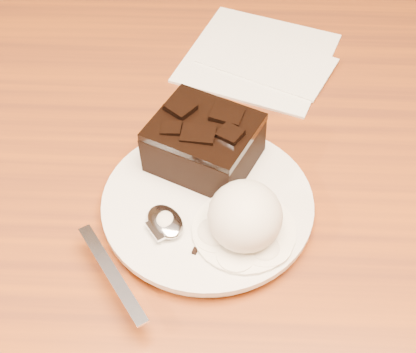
{
  "coord_description": "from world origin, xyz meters",
  "views": [
    {
      "loc": [
        0.06,
        -0.41,
        1.21
      ],
      "look_at": [
        0.04,
        -0.03,
        0.79
      ],
      "focal_mm": 51.78,
      "sensor_mm": 36.0,
      "label": 1
    }
  ],
  "objects_px": {
    "plate": "(208,206)",
    "napkin": "(258,57)",
    "brownie": "(204,145)",
    "spoon": "(165,223)",
    "dining_table": "(181,341)",
    "ice_cream_scoop": "(245,216)"
  },
  "relations": [
    {
      "from": "brownie",
      "to": "napkin",
      "type": "xyz_separation_m",
      "value": [
        0.06,
        0.19,
        -0.04
      ]
    },
    {
      "from": "dining_table",
      "to": "plate",
      "type": "height_order",
      "value": "plate"
    },
    {
      "from": "dining_table",
      "to": "spoon",
      "type": "bearing_deg",
      "value": -86.48
    },
    {
      "from": "plate",
      "to": "spoon",
      "type": "distance_m",
      "value": 0.05
    },
    {
      "from": "dining_table",
      "to": "plate",
      "type": "relative_size",
      "value": 5.88
    },
    {
      "from": "brownie",
      "to": "ice_cream_scoop",
      "type": "height_order",
      "value": "ice_cream_scoop"
    },
    {
      "from": "brownie",
      "to": "dining_table",
      "type": "bearing_deg",
      "value": -168.76
    },
    {
      "from": "ice_cream_scoop",
      "to": "plate",
      "type": "bearing_deg",
      "value": 134.2
    },
    {
      "from": "brownie",
      "to": "spoon",
      "type": "bearing_deg",
      "value": -110.77
    },
    {
      "from": "plate",
      "to": "spoon",
      "type": "bearing_deg",
      "value": -139.58
    },
    {
      "from": "ice_cream_scoop",
      "to": "napkin",
      "type": "bearing_deg",
      "value": 86.33
    },
    {
      "from": "plate",
      "to": "napkin",
      "type": "relative_size",
      "value": 1.21
    },
    {
      "from": "plate",
      "to": "napkin",
      "type": "distance_m",
      "value": 0.25
    },
    {
      "from": "plate",
      "to": "napkin",
      "type": "height_order",
      "value": "plate"
    },
    {
      "from": "spoon",
      "to": "brownie",
      "type": "bearing_deg",
      "value": 34.49
    },
    {
      "from": "dining_table",
      "to": "brownie",
      "type": "xyz_separation_m",
      "value": [
        0.04,
        0.01,
        0.41
      ]
    },
    {
      "from": "ice_cream_scoop",
      "to": "dining_table",
      "type": "bearing_deg",
      "value": 133.76
    },
    {
      "from": "plate",
      "to": "ice_cream_scoop",
      "type": "relative_size",
      "value": 2.85
    },
    {
      "from": "brownie",
      "to": "spoon",
      "type": "distance_m",
      "value": 0.09
    },
    {
      "from": "dining_table",
      "to": "spoon",
      "type": "xyz_separation_m",
      "value": [
        0.0,
        -0.08,
        0.4
      ]
    },
    {
      "from": "spoon",
      "to": "dining_table",
      "type": "bearing_deg",
      "value": 58.77
    },
    {
      "from": "brownie",
      "to": "napkin",
      "type": "bearing_deg",
      "value": 72.97
    }
  ]
}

